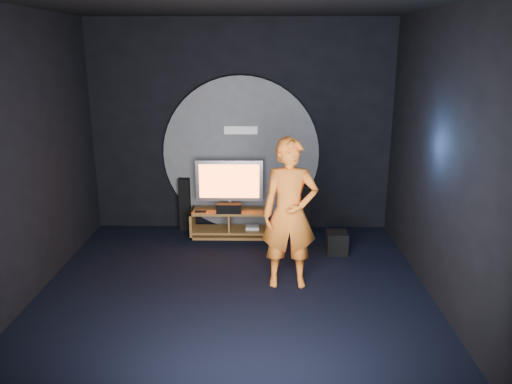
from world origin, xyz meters
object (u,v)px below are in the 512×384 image
player (290,214)px  tower_speaker_right (304,211)px  tower_speaker_left (185,204)px  tv (229,183)px  subwoofer (337,243)px  media_console (230,225)px

player → tower_speaker_right: bearing=77.8°
tower_speaker_left → tower_speaker_right: bearing=-10.4°
tower_speaker_left → tv: bearing=-16.6°
subwoofer → player: player is taller
tv → tower_speaker_right: 1.31m
tv → tower_speaker_left: size_ratio=1.21×
tv → tower_speaker_left: 0.93m
media_console → tower_speaker_right: tower_speaker_right is taller
tower_speaker_right → player: bearing=-100.9°
media_console → tower_speaker_left: tower_speaker_left is taller
media_console → subwoofer: media_console is taller
media_console → tv: bearing=96.4°
media_console → player: bearing=-63.2°
tower_speaker_left → player: size_ratio=0.46×
player → media_console: bearing=115.5°
tower_speaker_left → tower_speaker_right: size_ratio=1.00×
tower_speaker_left → player: player is taller
player → subwoofer: bearing=51.8°
tower_speaker_left → subwoofer: bearing=-22.5°
tv → player: size_ratio=0.56×
tv → player: bearing=-63.9°
media_console → tower_speaker_left: bearing=159.1°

